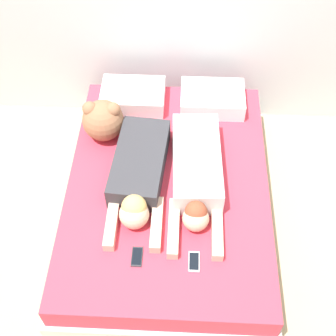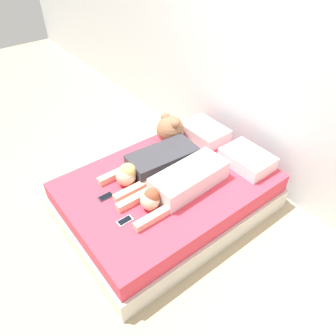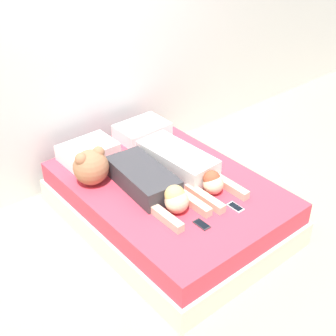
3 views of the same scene
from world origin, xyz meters
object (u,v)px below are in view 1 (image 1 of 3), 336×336
(bed, at_px, (168,199))
(cell_phone_right, at_px, (194,262))
(person_right, at_px, (196,173))
(plush_toy, at_px, (103,120))
(pillow_head_right, at_px, (212,99))
(pillow_head_left, at_px, (133,96))
(person_left, at_px, (138,175))
(cell_phone_left, at_px, (137,257))

(bed, relative_size, cell_phone_right, 14.82)
(person_right, xyz_separation_m, plush_toy, (-0.70, 0.42, 0.07))
(pillow_head_right, distance_m, cell_phone_right, 1.41)
(pillow_head_left, xyz_separation_m, plush_toy, (-0.18, -0.36, 0.09))
(plush_toy, bearing_deg, pillow_head_left, 62.99)
(bed, relative_size, plush_toy, 6.31)
(pillow_head_left, xyz_separation_m, person_left, (0.12, -0.81, 0.02))
(bed, distance_m, person_right, 0.37)
(cell_phone_right, bearing_deg, plush_toy, 123.47)
(bed, xyz_separation_m, cell_phone_right, (0.19, -0.62, 0.22))
(person_right, bearing_deg, plush_toy, 148.99)
(pillow_head_right, bearing_deg, person_left, -122.60)
(cell_phone_left, bearing_deg, cell_phone_right, -2.81)
(plush_toy, bearing_deg, cell_phone_right, -56.53)
(bed, relative_size, pillow_head_left, 4.08)
(pillow_head_right, bearing_deg, cell_phone_left, -109.22)
(cell_phone_left, distance_m, cell_phone_right, 0.36)
(person_left, xyz_separation_m, person_right, (0.40, 0.03, 0.00))
(pillow_head_right, height_order, cell_phone_right, pillow_head_right)
(pillow_head_right, distance_m, plush_toy, 0.90)
(pillow_head_left, bearing_deg, bed, -67.99)
(pillow_head_right, relative_size, person_left, 0.49)
(pillow_head_left, distance_m, person_left, 0.82)
(pillow_head_left, bearing_deg, cell_phone_left, -83.80)
(person_right, bearing_deg, person_left, -175.07)
(bed, height_order, plush_toy, plush_toy)
(pillow_head_right, bearing_deg, bed, -112.01)
(person_left, distance_m, cell_phone_left, 0.58)
(pillow_head_left, relative_size, person_left, 0.49)
(person_left, distance_m, plush_toy, 0.55)
(bed, bearing_deg, plush_toy, 139.67)
(person_right, distance_m, cell_phone_left, 0.72)
(person_right, xyz_separation_m, cell_phone_right, (-0.00, -0.63, -0.09))
(pillow_head_right, bearing_deg, plush_toy, -156.25)
(pillow_head_left, bearing_deg, plush_toy, -117.01)
(person_left, height_order, plush_toy, plush_toy)
(plush_toy, bearing_deg, person_left, -56.58)
(bed, distance_m, cell_phone_left, 0.67)
(pillow_head_right, bearing_deg, pillow_head_left, 180.00)
(pillow_head_right, distance_m, person_right, 0.79)
(pillow_head_right, xyz_separation_m, plush_toy, (-0.82, -0.36, 0.09))
(cell_phone_left, bearing_deg, pillow_head_right, 70.78)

